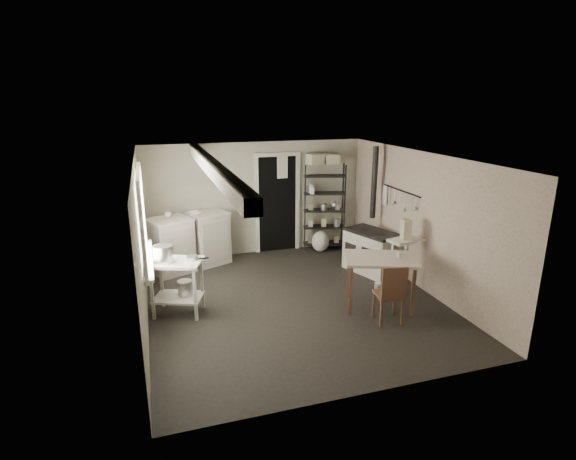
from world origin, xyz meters
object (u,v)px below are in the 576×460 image
object	(u,v)px
stove	(371,249)
chair	(389,290)
prep_table	(178,289)
flour_sack	(321,241)
shelf_rack	(324,205)
base_cabinets	(190,244)
work_table	(379,284)
stockpot	(163,256)

from	to	relation	value
stove	chair	xyz separation A→B (m)	(-0.67, -1.82, 0.04)
prep_table	flour_sack	bearing A→B (deg)	33.21
shelf_rack	chair	distance (m)	3.42
base_cabinets	chair	world-z (taller)	base_cabinets
chair	shelf_rack	bearing A→B (deg)	92.88
shelf_rack	stove	size ratio (longest dim) A/B	1.82
stove	chair	size ratio (longest dim) A/B	1.12
shelf_rack	work_table	size ratio (longest dim) A/B	1.72
prep_table	flour_sack	world-z (taller)	prep_table
chair	work_table	bearing A→B (deg)	86.00
base_cabinets	chair	bearing A→B (deg)	-73.94
prep_table	stockpot	xyz separation A→B (m)	(-0.17, 0.02, 0.54)
prep_table	stockpot	distance (m)	0.57
stockpot	flour_sack	bearing A→B (deg)	31.64
stockpot	flour_sack	size ratio (longest dim) A/B	0.68
stockpot	stove	bearing A→B (deg)	9.88
base_cabinets	flour_sack	distance (m)	2.72
flour_sack	work_table	bearing A→B (deg)	-91.89
flour_sack	shelf_rack	bearing A→B (deg)	54.44
stove	chair	bearing A→B (deg)	-129.54
prep_table	stockpot	bearing A→B (deg)	174.69
work_table	stove	bearing A→B (deg)	67.28
chair	flour_sack	size ratio (longest dim) A/B	2.01
shelf_rack	chair	size ratio (longest dim) A/B	2.04
stockpot	base_cabinets	distance (m)	2.05
prep_table	stove	xyz separation A→B (m)	(3.55, 0.66, 0.04)
prep_table	chair	size ratio (longest dim) A/B	0.94
work_table	chair	distance (m)	0.50
prep_table	base_cabinets	size ratio (longest dim) A/B	0.54
base_cabinets	flour_sack	size ratio (longest dim) A/B	3.49
shelf_rack	stove	world-z (taller)	shelf_rack
stove	work_table	distance (m)	1.46
prep_table	shelf_rack	xyz separation A→B (m)	(3.22, 2.21, 0.55)
flour_sack	base_cabinets	bearing A→B (deg)	-178.30
stockpot	shelf_rack	size ratio (longest dim) A/B	0.17
base_cabinets	work_table	bearing A→B (deg)	-68.04
stove	chair	world-z (taller)	chair
stockpot	chair	bearing A→B (deg)	-21.08
prep_table	base_cabinets	distance (m)	1.97
stove	flour_sack	bearing A→B (deg)	90.05
shelf_rack	flour_sack	world-z (taller)	shelf_rack
shelf_rack	stockpot	bearing A→B (deg)	-130.90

